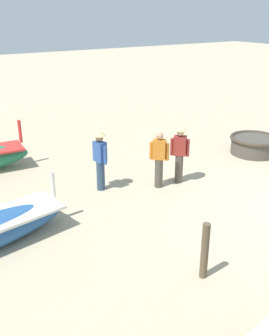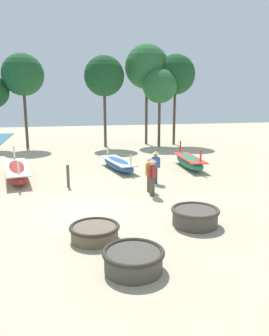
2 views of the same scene
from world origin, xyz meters
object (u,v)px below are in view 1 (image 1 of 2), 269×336
at_px(coracle_nearest, 254,144).
at_px(mooring_post_inland, 205,251).
at_px(fisherman_standing_right, 159,158).
at_px(fisherman_with_hat, 100,156).
at_px(fisherman_standing_left, 180,150).

height_order(coracle_nearest, mooring_post_inland, mooring_post_inland).
height_order(coracle_nearest, fisherman_standing_right, fisherman_standing_right).
relative_size(fisherman_with_hat, mooring_post_inland, 1.51).
distance_m(coracle_nearest, fisherman_with_hat, 5.76).
xyz_separation_m(fisherman_standing_left, mooring_post_inland, (-3.57, 2.33, -0.40)).
xyz_separation_m(fisherman_standing_left, fisherman_with_hat, (0.77, 2.07, 0.00)).
distance_m(coracle_nearest, mooring_post_inland, 7.21).
xyz_separation_m(coracle_nearest, fisherman_standing_left, (-0.45, 3.65, 0.63)).
bearing_deg(coracle_nearest, mooring_post_inland, 123.96).
distance_m(coracle_nearest, fisherman_standing_right, 4.36).
height_order(fisherman_standing_right, fisherman_with_hat, fisherman_with_hat).
relative_size(coracle_nearest, fisherman_standing_right, 1.05).
distance_m(fisherman_with_hat, mooring_post_inland, 4.37).
bearing_deg(coracle_nearest, fisherman_standing_right, 95.29).
bearing_deg(fisherman_standing_left, coracle_nearest, -82.91).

